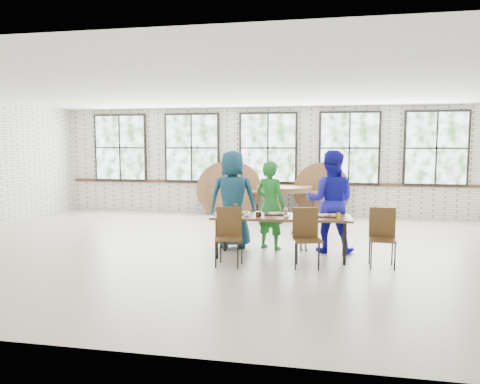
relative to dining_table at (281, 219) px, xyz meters
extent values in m
plane|color=beige|center=(-0.90, 0.48, -0.69)|extent=(12.00, 12.00, 0.00)
plane|color=white|center=(-0.90, 0.48, 2.31)|extent=(12.00, 12.00, 0.00)
plane|color=silver|center=(-0.90, 4.98, 0.81)|extent=(12.00, 0.00, 12.00)
plane|color=silver|center=(-0.90, -4.02, 0.81)|extent=(12.00, 0.00, 12.00)
cube|color=#422819|center=(-0.90, 4.95, 0.21)|extent=(11.80, 0.05, 0.08)
cube|color=black|center=(-5.30, 4.92, 1.19)|extent=(1.62, 0.05, 1.97)
cube|color=white|center=(-5.30, 4.89, 1.19)|extent=(1.50, 0.01, 1.85)
cube|color=black|center=(-3.10, 4.92, 1.19)|extent=(1.62, 0.05, 1.97)
cube|color=white|center=(-3.10, 4.89, 1.19)|extent=(1.50, 0.01, 1.85)
cube|color=black|center=(-0.90, 4.92, 1.19)|extent=(1.62, 0.05, 1.97)
cube|color=white|center=(-0.90, 4.89, 1.19)|extent=(1.50, 0.01, 1.85)
cube|color=black|center=(1.30, 4.92, 1.19)|extent=(1.62, 0.05, 1.97)
cube|color=white|center=(1.30, 4.89, 1.19)|extent=(1.50, 0.01, 1.85)
cube|color=black|center=(3.50, 4.92, 1.19)|extent=(1.62, 0.05, 1.97)
cube|color=white|center=(3.50, 4.89, 1.19)|extent=(1.50, 0.01, 1.85)
cube|color=brown|center=(0.00, 0.00, 0.03)|extent=(2.44, 0.92, 0.04)
cylinder|color=black|center=(-1.08, -0.30, -0.34)|extent=(0.05, 0.05, 0.70)
cylinder|color=black|center=(-1.08, 0.30, -0.34)|extent=(0.05, 0.05, 0.70)
cylinder|color=black|center=(1.08, -0.30, -0.34)|extent=(0.05, 0.05, 0.70)
cylinder|color=black|center=(1.08, 0.30, -0.34)|extent=(0.05, 0.05, 0.70)
cube|color=#52381B|center=(-0.77, -0.72, -0.24)|extent=(0.49, 0.48, 0.03)
cube|color=#52381B|center=(-0.81, -0.53, 0.01)|extent=(0.42, 0.12, 0.50)
cylinder|color=black|center=(-0.95, -0.89, -0.47)|extent=(0.02, 0.02, 0.44)
cylinder|color=black|center=(-0.95, -0.55, -0.47)|extent=(0.02, 0.02, 0.44)
cylinder|color=black|center=(-0.59, -0.89, -0.47)|extent=(0.02, 0.02, 0.44)
cylinder|color=black|center=(-0.59, -0.55, -0.47)|extent=(0.02, 0.02, 0.44)
cube|color=#52381B|center=(0.49, -0.58, -0.24)|extent=(0.51, 0.50, 0.03)
cube|color=#52381B|center=(0.44, -0.40, 0.01)|extent=(0.41, 0.14, 0.50)
cylinder|color=black|center=(0.31, -0.75, -0.47)|extent=(0.02, 0.02, 0.44)
cylinder|color=black|center=(0.31, -0.41, -0.47)|extent=(0.02, 0.02, 0.44)
cylinder|color=black|center=(0.67, -0.75, -0.47)|extent=(0.02, 0.02, 0.44)
cylinder|color=black|center=(0.67, -0.41, -0.47)|extent=(0.02, 0.02, 0.44)
cube|color=#52381B|center=(1.67, -0.32, -0.24)|extent=(0.44, 0.42, 0.03)
cube|color=#52381B|center=(1.68, -0.13, 0.01)|extent=(0.42, 0.05, 0.50)
cylinder|color=black|center=(1.49, -0.49, -0.47)|extent=(0.02, 0.02, 0.44)
cylinder|color=black|center=(1.49, -0.15, -0.47)|extent=(0.02, 0.02, 0.44)
cylinder|color=black|center=(1.85, -0.49, -0.47)|extent=(0.02, 0.02, 0.44)
cylinder|color=black|center=(1.85, -0.15, -0.47)|extent=(0.02, 0.02, 0.44)
imported|color=navy|center=(-1.00, 0.65, 0.24)|extent=(0.96, 0.66, 1.86)
imported|color=#22822E|center=(-0.28, 0.65, 0.15)|extent=(0.72, 0.62, 1.67)
imported|color=#162847|center=(0.36, 0.65, -0.28)|extent=(0.57, 0.40, 0.81)
imported|color=#1D1BBF|center=(0.83, 0.65, 0.24)|extent=(0.95, 0.76, 1.87)
cube|color=brown|center=(-0.38, 4.39, 0.03)|extent=(1.87, 0.93, 0.04)
cylinder|color=black|center=(-1.16, 4.11, -0.34)|extent=(0.04, 0.04, 0.70)
cylinder|color=black|center=(-1.16, 4.66, -0.34)|extent=(0.04, 0.04, 0.70)
cylinder|color=black|center=(0.40, 4.11, -0.34)|extent=(0.04, 0.04, 0.70)
cylinder|color=black|center=(0.40, 4.66, -0.34)|extent=(0.04, 0.04, 0.70)
cube|color=black|center=(-0.79, 0.10, 0.06)|extent=(0.44, 0.33, 0.02)
cube|color=black|center=(-0.08, 0.13, 0.06)|extent=(0.44, 0.33, 0.02)
cube|color=black|center=(0.76, 0.08, 0.06)|extent=(0.44, 0.33, 0.02)
cylinder|color=black|center=(-0.37, -0.20, 0.10)|extent=(0.09, 0.09, 0.09)
cube|color=red|center=(0.09, -0.13, 0.11)|extent=(0.07, 0.06, 0.11)
cylinder|color=#155EA3|center=(0.29, -0.14, 0.10)|extent=(0.07, 0.07, 0.10)
cylinder|color=orange|center=(0.97, -0.20, 0.11)|extent=(0.07, 0.07, 0.11)
cylinder|color=white|center=(0.48, -0.25, 0.10)|extent=(0.17, 0.17, 0.10)
ellipsoid|color=white|center=(-0.58, -0.20, 0.08)|extent=(0.11, 0.11, 0.05)
ellipsoid|color=white|center=(0.11, -0.22, 0.08)|extent=(0.11, 0.11, 0.05)
ellipsoid|color=white|center=(0.63, -0.02, 0.08)|extent=(0.11, 0.11, 0.05)
cylinder|color=brown|center=(-0.38, 4.39, 0.07)|extent=(1.50, 1.50, 0.04)
cylinder|color=brown|center=(-0.38, 4.39, 0.12)|extent=(1.50, 1.50, 0.04)
cylinder|color=brown|center=(-0.38, 4.39, 0.16)|extent=(1.50, 1.50, 0.04)
cylinder|color=brown|center=(-2.14, 4.66, 0.05)|extent=(1.50, 0.35, 1.48)
cylinder|color=brown|center=(-1.77, 4.56, 0.05)|extent=(1.50, 0.34, 1.48)
cylinder|color=brown|center=(0.59, 4.66, 0.05)|extent=(1.50, 0.22, 1.50)
camera|label=1|loc=(0.84, -8.01, 1.29)|focal=35.00mm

